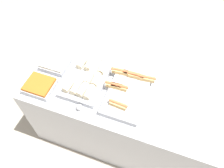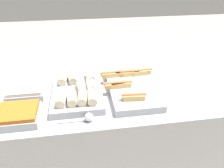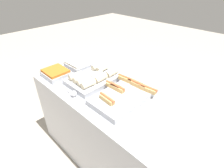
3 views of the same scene
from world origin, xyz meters
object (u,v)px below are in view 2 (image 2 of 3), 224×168
at_px(tray_wraps, 78,92).
at_px(tray_side_back, 27,91).
at_px(tray_side_front, 18,115).
at_px(serving_spoon_near, 87,118).
at_px(serving_spoon_far, 82,75).
at_px(tray_hotdogs, 130,87).

relative_size(tray_wraps, tray_side_back, 1.95).
xyz_separation_m(tray_side_front, serving_spoon_near, (0.41, -0.07, -0.01)).
height_order(tray_wraps, tray_side_back, tray_wraps).
bearing_deg(serving_spoon_far, tray_wraps, -98.68).
distance_m(tray_side_back, serving_spoon_far, 0.45).
relative_size(tray_side_back, serving_spoon_near, 1.21).
distance_m(tray_hotdogs, tray_wraps, 0.38).
xyz_separation_m(tray_wraps, tray_side_back, (-0.36, 0.08, -0.01)).
height_order(tray_hotdogs, tray_side_front, tray_hotdogs).
bearing_deg(tray_hotdogs, tray_wraps, -177.29).
distance_m(serving_spoon_near, serving_spoon_far, 0.56).
relative_size(tray_side_back, serving_spoon_far, 1.32).
relative_size(tray_side_front, serving_spoon_near, 1.21).
bearing_deg(tray_side_back, serving_spoon_near, -41.02).
bearing_deg(tray_wraps, serving_spoon_far, 81.32).
bearing_deg(serving_spoon_near, tray_hotdogs, 41.59).
xyz_separation_m(tray_hotdogs, tray_wraps, (-0.38, -0.02, 0.01)).
height_order(serving_spoon_near, serving_spoon_far, same).
bearing_deg(tray_hotdogs, tray_side_back, 175.24).
height_order(tray_hotdogs, serving_spoon_near, tray_hotdogs).
distance_m(tray_hotdogs, tray_side_back, 0.74).
relative_size(tray_hotdogs, tray_side_back, 2.24).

